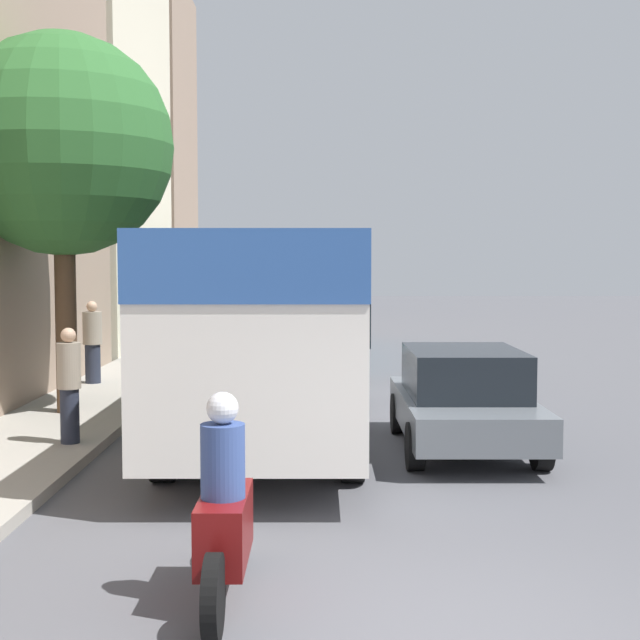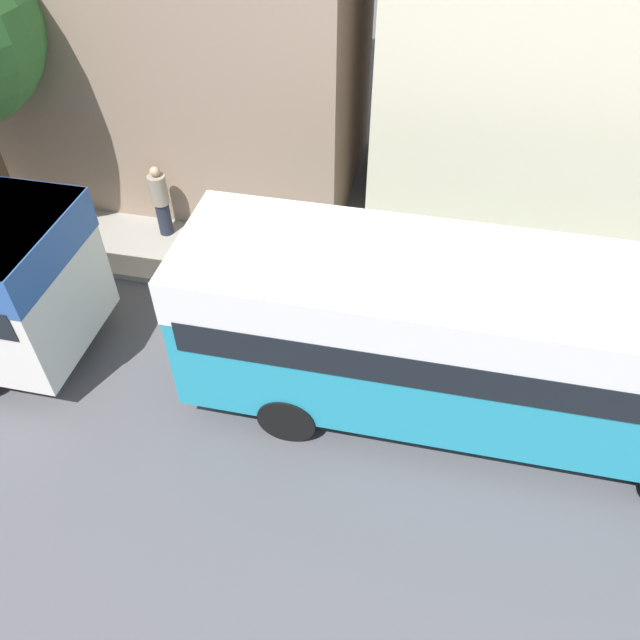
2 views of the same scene
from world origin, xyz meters
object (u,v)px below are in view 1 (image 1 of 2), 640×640
object	(u,v)px
bus_following	(282,283)
car_crossing	(461,398)
bus_lead	(268,308)
pedestrian_walking_away	(90,342)
pedestrian_near_curb	(66,384)
motorcycle_behind_lead	(221,518)

from	to	relation	value
bus_following	car_crossing	size ratio (longest dim) A/B	2.46
bus_lead	pedestrian_walking_away	xyz separation A→B (m)	(-4.06, 4.74, -0.98)
bus_lead	pedestrian_walking_away	distance (m)	6.32
car_crossing	pedestrian_walking_away	size ratio (longest dim) A/B	2.32
pedestrian_walking_away	bus_lead	bearing A→B (deg)	-49.46
bus_lead	pedestrian_walking_away	world-z (taller)	bus_lead
bus_lead	pedestrian_near_curb	xyz separation A→B (m)	(-2.81, -1.44, -1.01)
car_crossing	pedestrian_walking_away	distance (m)	9.13
bus_following	bus_lead	bearing A→B (deg)	-88.76
car_crossing	pedestrian_near_curb	xyz separation A→B (m)	(-5.68, -0.23, 0.24)
bus_following	pedestrian_near_curb	size ratio (longest dim) A/B	5.99
bus_lead	car_crossing	bearing A→B (deg)	-22.82
motorcycle_behind_lead	bus_following	bearing A→B (deg)	90.76
bus_lead	pedestrian_near_curb	size ratio (longest dim) A/B	5.94
motorcycle_behind_lead	car_crossing	bearing A→B (deg)	63.40
bus_following	motorcycle_behind_lead	size ratio (longest dim) A/B	4.45
bus_following	motorcycle_behind_lead	distance (m)	19.01
bus_lead	pedestrian_near_curb	bearing A→B (deg)	-152.95
bus_lead	pedestrian_near_curb	world-z (taller)	bus_lead
bus_following	pedestrian_walking_away	distance (m)	8.27
bus_following	pedestrian_walking_away	world-z (taller)	bus_following
pedestrian_walking_away	car_crossing	bearing A→B (deg)	-40.68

